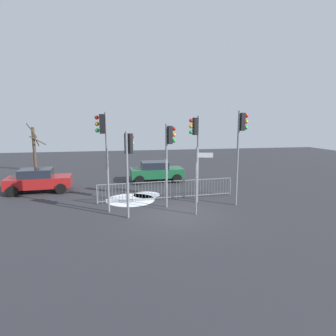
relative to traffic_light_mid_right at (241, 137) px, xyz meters
The scene contains 13 objects.
ground_plane 5.06m from the traffic_light_mid_right, 167.73° to the right, with size 60.00×60.00×0.00m, color #2D2D33.
traffic_light_mid_right is the anchor object (origin of this frame).
traffic_light_foreground_right 3.72m from the traffic_light_mid_right, behind, with size 0.56×0.36×4.27m.
traffic_light_foreground_left 2.32m from the traffic_light_mid_right, 158.54° to the left, with size 0.57×0.34×4.68m.
traffic_light_mid_left 5.85m from the traffic_light_mid_right, behind, with size 0.45×0.48×3.96m.
traffic_light_rear_left 6.87m from the traffic_light_mid_right, behind, with size 0.56×0.35×4.82m.
direction_sign_post 3.34m from the traffic_light_mid_right, 156.97° to the right, with size 0.76×0.28×3.20m.
pedestrian_guard_railing 4.95m from the traffic_light_mid_right, 153.45° to the left, with size 7.81×0.49×1.07m.
car_green_near 8.02m from the traffic_light_mid_right, 116.85° to the left, with size 3.82×1.96×1.47m.
car_red_mid 12.46m from the traffic_light_mid_right, 156.00° to the left, with size 3.89×2.10×1.47m.
bare_tree_left 18.61m from the traffic_light_mid_right, 135.66° to the left, with size 1.45×1.25×4.23m.
snow_patch_kerb 6.48m from the traffic_light_mid_right, 147.32° to the left, with size 1.59×1.59×0.01m, color silver.
snow_patch_island 6.93m from the traffic_light_mid_right, 160.07° to the left, with size 2.74×2.74×0.01m, color white.
Camera 1 is at (-2.91, -12.74, 4.40)m, focal length 30.12 mm.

